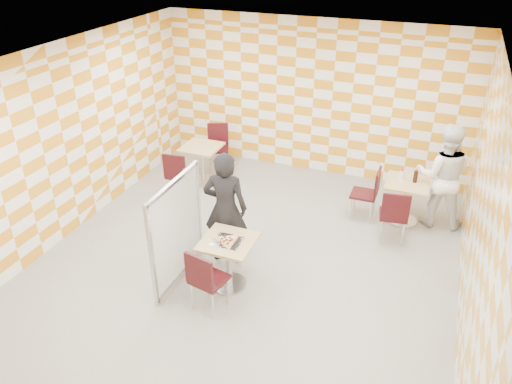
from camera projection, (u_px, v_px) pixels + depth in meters
room_shell at (258, 159)px, 7.18m from camera, size 7.00×7.00×7.00m
main_table at (228, 255)px, 6.79m from camera, size 0.70×0.70×0.75m
second_table at (406, 195)px, 8.27m from camera, size 0.70×0.70×0.75m
empty_table at (202, 158)px, 9.56m from camera, size 0.70×0.70×0.75m
chair_main_front at (205, 277)px, 6.32m from camera, size 0.50×0.51×0.92m
chair_second_front at (394, 213)px, 7.70m from camera, size 0.48×0.49×0.92m
chair_second_side at (370, 190)px, 8.34m from camera, size 0.43×0.42×0.92m
chair_empty_near at (177, 172)px, 8.94m from camera, size 0.46×0.47×0.92m
chair_empty_far at (218, 143)px, 10.11m from camera, size 0.55×0.56×0.92m
partition at (177, 230)px, 6.82m from camera, size 0.08×1.38×1.55m
man_dark at (225, 208)px, 7.17m from camera, size 0.71×0.54×1.75m
man_white at (443, 176)px, 8.05m from camera, size 0.91×0.73×1.78m
pizza_on_foil at (227, 240)px, 6.66m from camera, size 0.40×0.40×0.04m
sport_bottle at (402, 175)px, 8.19m from camera, size 0.06×0.06×0.20m
soda_bottle at (416, 176)px, 8.11m from camera, size 0.07×0.07×0.23m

